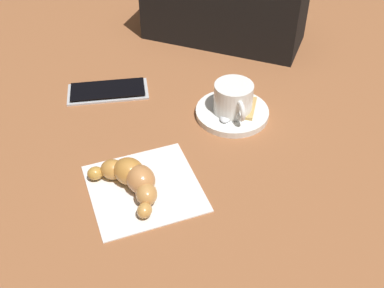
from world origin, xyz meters
TOP-DOWN VIEW (x-y plane):
  - ground_plane at (0.00, 0.00)m, footprint 1.80×1.80m
  - saucer at (0.11, 0.05)m, footprint 0.13×0.13m
  - espresso_cup at (0.11, 0.04)m, footprint 0.07×0.09m
  - teaspoon at (0.11, 0.05)m, footprint 0.12×0.10m
  - sugar_packet at (0.14, 0.03)m, footprint 0.06×0.06m
  - napkin at (-0.11, -0.02)m, footprint 0.20×0.19m
  - croissant at (-0.13, -0.01)m, footprint 0.08×0.14m
  - cell_phone at (-0.04, 0.24)m, footprint 0.17×0.13m
  - laptop_bag at (0.27, 0.28)m, footprint 0.31×0.36m

SIDE VIEW (x-z plane):
  - ground_plane at x=0.00m, z-range 0.00..0.00m
  - napkin at x=-0.11m, z-range 0.00..0.00m
  - cell_phone at x=-0.04m, z-range 0.00..0.01m
  - saucer at x=0.11m, z-range 0.00..0.01m
  - teaspoon at x=0.11m, z-range 0.01..0.02m
  - sugar_packet at x=0.14m, z-range 0.01..0.02m
  - croissant at x=-0.13m, z-range 0.00..0.04m
  - espresso_cup at x=0.11m, z-range 0.01..0.07m
  - laptop_bag at x=0.27m, z-range 0.00..0.18m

